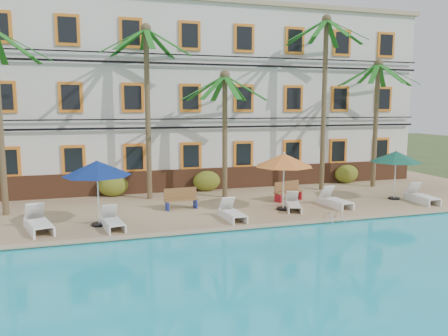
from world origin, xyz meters
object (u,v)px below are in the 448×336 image
object	(u,v)px
lounger_f	(421,196)
palm_e	(377,104)
pool_ladder	(334,221)
umbrella_green	(396,157)
umbrella_blue	(97,169)
lounger_a	(38,223)
palm_d	(325,81)
palm_c	(225,115)
umbrella_red	(284,160)
bench_left	(181,198)
lounger_b	(112,221)
palm_b	(147,89)
lounger_c	(232,213)
lounger_e	(335,200)
lounger_d	(293,204)
bench_right	(287,191)

from	to	relation	value
lounger_f	palm_e	bearing A→B (deg)	85.03
pool_ladder	umbrella_green	bearing A→B (deg)	29.61
umbrella_blue	lounger_a	size ratio (longest dim) A/B	1.19
palm_d	palm_c	bearing A→B (deg)	-176.16
umbrella_red	umbrella_green	world-z (taller)	umbrella_red
lounger_a	bench_left	size ratio (longest dim) A/B	1.42
palm_e	lounger_b	distance (m)	16.07
lounger_a	lounger_b	distance (m)	2.66
palm_b	umbrella_red	world-z (taller)	palm_b
palm_d	lounger_c	bearing A→B (deg)	-145.05
umbrella_blue	umbrella_green	xyz separation A→B (m)	(14.08, 0.82, -0.12)
lounger_e	lounger_b	bearing A→B (deg)	-175.56
umbrella_green	bench_left	size ratio (longest dim) A/B	1.61
palm_d	bench_left	xyz separation A→B (m)	(-8.33, -2.27, -5.43)
umbrella_red	lounger_d	bearing A→B (deg)	-17.64
bench_left	pool_ladder	distance (m)	6.71
lounger_a	lounger_e	xyz separation A→B (m)	(12.55, 0.38, -0.03)
umbrella_red	pool_ladder	distance (m)	3.45
palm_b	palm_c	xyz separation A→B (m)	(3.69, -0.74, -1.25)
palm_e	umbrella_blue	distance (m)	15.95
lounger_d	pool_ladder	distance (m)	2.39
lounger_d	palm_d	bearing A→B (deg)	47.38
palm_b	bench_right	distance (m)	8.41
umbrella_blue	pool_ladder	world-z (taller)	umbrella_blue
lounger_c	pool_ladder	distance (m)	4.10
palm_b	palm_d	world-z (taller)	palm_d
lounger_b	umbrella_blue	bearing A→B (deg)	131.67
lounger_f	bench_right	size ratio (longest dim) A/B	1.24
lounger_a	pool_ladder	size ratio (longest dim) A/B	2.93
palm_e	bench_left	world-z (taller)	palm_e
palm_b	lounger_e	xyz separation A→B (m)	(7.90, -4.22, -5.12)
palm_d	umbrella_blue	world-z (taller)	palm_d
lounger_f	bench_right	bearing A→B (deg)	159.23
palm_d	lounger_f	bearing A→B (deg)	-55.44
palm_e	bench_right	world-z (taller)	palm_e
palm_b	pool_ladder	world-z (taller)	palm_b
palm_b	palm_e	xyz separation A→B (m)	(12.71, -0.33, -0.74)
palm_c	umbrella_green	xyz separation A→B (m)	(7.89, -2.90, -2.05)
lounger_d	pool_ladder	size ratio (longest dim) A/B	2.37
umbrella_red	palm_b	bearing A→B (deg)	142.48
lounger_c	lounger_d	distance (m)	3.20
lounger_b	lounger_c	world-z (taller)	lounger_c
lounger_b	palm_c	bearing A→B (deg)	36.64
lounger_e	palm_b	bearing A→B (deg)	151.88
umbrella_green	lounger_c	distance (m)	9.19
palm_b	lounger_f	size ratio (longest dim) A/B	4.33
palm_c	umbrella_blue	size ratio (longest dim) A/B	2.43
umbrella_green	lounger_e	xyz separation A→B (m)	(-3.68, -0.58, -1.81)
palm_b	umbrella_blue	distance (m)	6.03
lounger_f	pool_ladder	bearing A→B (deg)	-162.09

